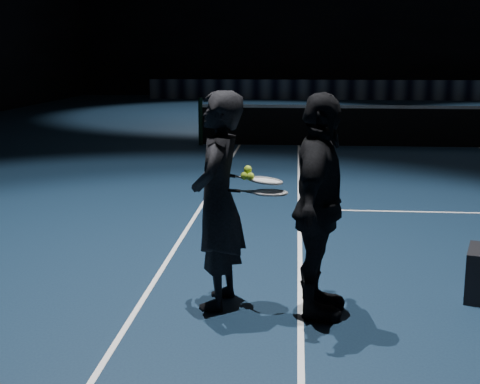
{
  "coord_description": "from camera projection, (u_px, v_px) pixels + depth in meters",
  "views": [
    {
      "loc": [
        -4.17,
        -15.41,
        2.14
      ],
      "look_at": [
        -4.62,
        -10.06,
        1.01
      ],
      "focal_mm": 50.0,
      "sensor_mm": 36.0,
      "label": 1
    }
  ],
  "objects": [
    {
      "name": "racket_upper",
      "position": [
        266.0,
        181.0,
        5.49
      ],
      "size": [
        0.7,
        0.29,
        0.1
      ],
      "primitive_type": null,
      "rotation": [
        0.0,
        0.1,
        -0.11
      ],
      "color": "black",
      "rests_on": "player_b"
    },
    {
      "name": "player_b",
      "position": [
        319.0,
        207.0,
        5.37
      ],
      "size": [
        0.62,
        1.13,
        1.83
      ],
      "primitive_type": "imported",
      "rotation": [
        0.0,
        0.0,
        1.4
      ],
      "color": "black",
      "rests_on": "floor"
    },
    {
      "name": "sponsor_backdrop",
      "position": [
        390.0,
        90.0,
        30.14
      ],
      "size": [
        22.0,
        0.15,
        0.9
      ],
      "primitive_type": "cube",
      "color": "black",
      "rests_on": "floor"
    },
    {
      "name": "net_post_left",
      "position": [
        201.0,
        121.0,
        15.54
      ],
      "size": [
        0.1,
        0.1,
        1.1
      ],
      "primitive_type": "cylinder",
      "color": "black",
      "rests_on": "floor"
    },
    {
      "name": "tennis_balls",
      "position": [
        248.0,
        174.0,
        5.48
      ],
      "size": [
        0.12,
        0.1,
        0.12
      ],
      "primitive_type": null,
      "color": "#AEC229",
      "rests_on": "racket_upper"
    },
    {
      "name": "player_a",
      "position": [
        218.0,
        201.0,
        5.59
      ],
      "size": [
        0.52,
        0.72,
        1.83
      ],
      "primitive_type": "imported",
      "rotation": [
        0.0,
        0.0,
        -1.7
      ],
      "color": "black",
      "rests_on": "floor"
    },
    {
      "name": "racket_lower",
      "position": [
        270.0,
        193.0,
        5.45
      ],
      "size": [
        0.71,
        0.34,
        0.03
      ],
      "primitive_type": null,
      "rotation": [
        0.0,
        0.0,
        -0.18
      ],
      "color": "black",
      "rests_on": "player_a"
    }
  ]
}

